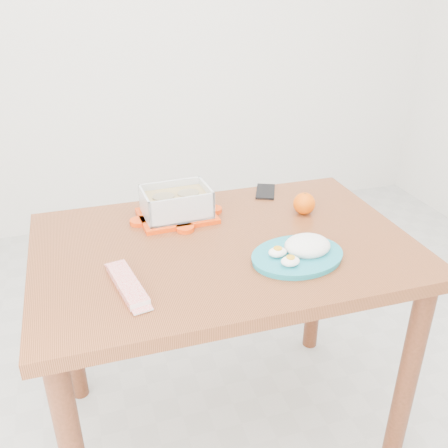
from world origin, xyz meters
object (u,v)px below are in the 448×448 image
object	(u,v)px
orange_fruit	(304,203)
smartphone	(265,192)
dining_table	(224,275)
food_container	(176,204)
rice_plate	(301,251)

from	to	relation	value
orange_fruit	smartphone	xyz separation A→B (m)	(-0.06, 0.20, -0.03)
orange_fruit	dining_table	bearing A→B (deg)	-160.86
smartphone	dining_table	bearing A→B (deg)	-105.49
dining_table	smartphone	size ratio (longest dim) A/B	8.52
food_container	dining_table	bearing A→B (deg)	-67.41
smartphone	orange_fruit	bearing A→B (deg)	-50.05
rice_plate	smartphone	bearing A→B (deg)	71.54
food_container	smartphone	size ratio (longest dim) A/B	1.90
orange_fruit	smartphone	world-z (taller)	orange_fruit
rice_plate	dining_table	bearing A→B (deg)	130.86
rice_plate	smartphone	distance (m)	0.46
food_container	orange_fruit	xyz separation A→B (m)	(0.40, -0.09, -0.01)
dining_table	food_container	size ratio (longest dim) A/B	4.48
orange_fruit	food_container	bearing A→B (deg)	166.81
dining_table	smartphone	world-z (taller)	smartphone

